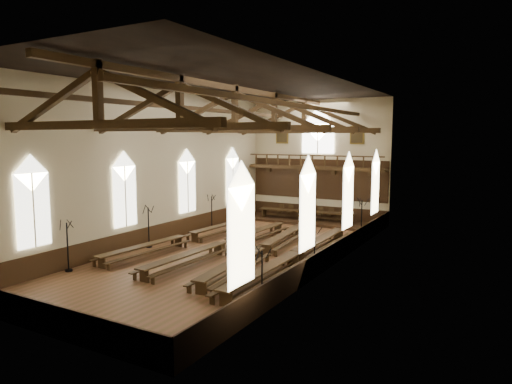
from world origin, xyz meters
TOP-DOWN VIEW (x-y plane):
  - ground at (0.00, 0.00)m, footprint 26.00×26.00m
  - room_walls at (0.00, 0.00)m, footprint 26.00×26.00m
  - wainscot_band at (0.00, 0.00)m, footprint 12.00×26.00m
  - side_windows at (-0.00, -0.00)m, footprint 11.85×19.80m
  - end_window at (0.00, 12.90)m, footprint 2.80×0.12m
  - minstrels_gallery at (0.00, 12.66)m, footprint 11.80×1.24m
  - portraits at (0.00, 12.90)m, footprint 7.75×0.09m
  - roof_trusses at (0.00, -0.00)m, footprint 11.70×25.70m
  - refectory_row_a at (-3.96, 0.40)m, footprint 1.88×13.98m
  - refectory_row_b at (-0.66, -0.13)m, footprint 1.66×14.11m
  - refectory_row_c at (1.89, -0.22)m, footprint 2.11×14.26m
  - refectory_row_d at (4.25, -0.62)m, footprint 1.64×14.73m
  - dais at (-0.33, 11.40)m, footprint 11.40×3.01m
  - high_table at (-0.33, 11.40)m, footprint 8.11×1.63m
  - high_chairs at (-0.33, 12.19)m, footprint 5.88×0.48m
  - candelabrum_left_near at (-5.55, -7.44)m, footprint 0.80×0.81m
  - candelabrum_left_mid at (-5.55, -1.43)m, footprint 0.80×0.80m
  - candelabrum_left_far at (-5.55, 5.47)m, footprint 0.79×0.75m
  - candelabrum_right_near at (5.55, -6.83)m, footprint 0.75×0.71m
  - candelabrum_right_mid at (5.55, -1.20)m, footprint 0.66×0.74m
  - candelabrum_right_far at (5.55, 7.08)m, footprint 0.87×0.84m

SIDE VIEW (x-z plane):
  - ground at x=0.00m, z-range 0.00..0.00m
  - dais at x=-0.33m, z-range 0.00..0.20m
  - refectory_row_a at x=-3.96m, z-range 0.16..0.86m
  - refectory_row_b at x=-0.66m, z-range 0.16..0.88m
  - refectory_row_c at x=1.89m, z-range 0.17..0.89m
  - refectory_row_d at x=4.25m, z-range 0.18..0.96m
  - wainscot_band at x=0.00m, z-range 0.00..1.20m
  - candelabrum_right_mid at x=5.55m, z-range -0.47..1.93m
  - high_chairs at x=-0.33m, z-range 0.25..1.24m
  - candelabrum_right_near at x=5.55m, z-range -0.49..1.99m
  - candelabrum_left_far at x=-5.55m, z-range -0.51..2.10m
  - candelabrum_left_mid at x=-5.55m, z-range -0.53..2.17m
  - candelabrum_left_near at x=-5.55m, z-range -0.53..2.18m
  - high_table at x=-0.33m, z-range 0.46..1.22m
  - candelabrum_right_far at x=5.55m, z-range -0.57..2.33m
  - side_windows at x=0.00m, z-range 1.49..5.99m
  - minstrels_gallery at x=0.00m, z-range 2.06..5.76m
  - room_walls at x=0.00m, z-range -6.54..19.46m
  - portraits at x=0.00m, z-range 6.38..7.82m
  - end_window at x=0.00m, z-range 5.32..9.12m
  - roof_trusses at x=0.00m, z-range 6.82..9.62m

